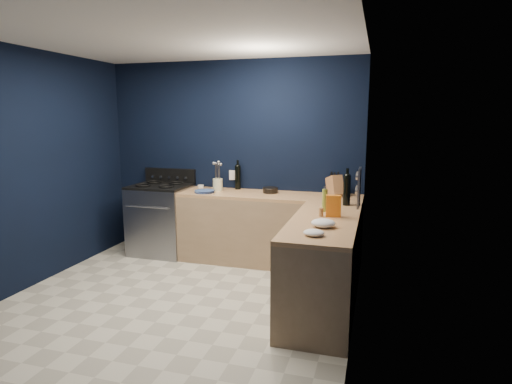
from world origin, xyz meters
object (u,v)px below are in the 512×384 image
at_px(gas_range, 161,220).
at_px(crouton_bag, 333,206).
at_px(knife_block, 335,186).
at_px(utensil_crock, 218,185).
at_px(plate_stack, 204,191).

xyz_separation_m(gas_range, crouton_bag, (2.43, -0.99, 0.55)).
relative_size(gas_range, crouton_bag, 4.33).
bearing_deg(knife_block, crouton_bag, -115.91).
distance_m(utensil_crock, knife_block, 1.52).
distance_m(plate_stack, knife_block, 1.65).
bearing_deg(gas_range, crouton_bag, -22.11).
bearing_deg(plate_stack, knife_block, 9.03).
bearing_deg(knife_block, utensil_crock, 151.39).
bearing_deg(crouton_bag, knife_block, 86.94).
height_order(utensil_crock, knife_block, knife_block).
bearing_deg(knife_block, gas_range, 152.34).
bearing_deg(gas_range, plate_stack, -9.32).
distance_m(plate_stack, utensil_crock, 0.23).
xyz_separation_m(gas_range, plate_stack, (0.70, -0.11, 0.46)).
height_order(plate_stack, knife_block, knife_block).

